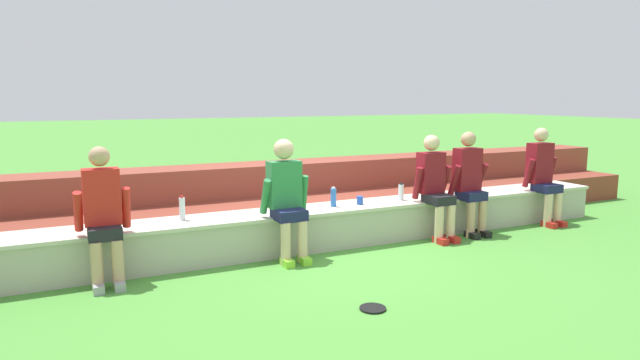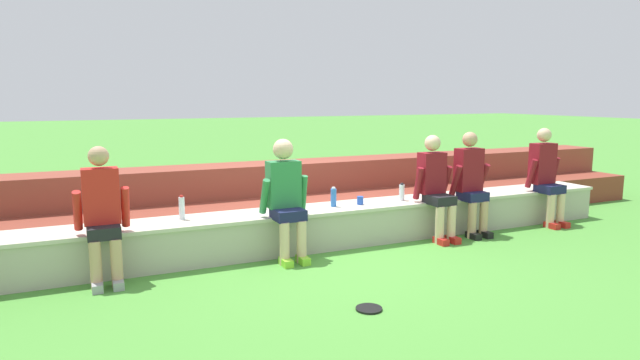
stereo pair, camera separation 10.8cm
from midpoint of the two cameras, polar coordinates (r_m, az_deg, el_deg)
ground_plane at (r=6.50m, az=0.95°, el=-7.56°), size 80.00×80.00×0.00m
stone_seating_wall at (r=6.69m, az=-0.18°, el=-4.81°), size 8.69×0.63×0.48m
brick_bleachers at (r=7.80m, az=-4.16°, el=-2.04°), size 12.31×1.33×0.88m
person_left_of_center at (r=5.67m, az=-22.44°, el=-3.25°), size 0.52×0.50×1.36m
person_center at (r=6.06m, az=-4.05°, el=-1.68°), size 0.55×0.55×1.36m
person_right_of_center at (r=7.09m, az=11.61°, el=-0.50°), size 0.51×0.58×1.34m
person_far_right at (r=7.42m, az=15.13°, el=-0.09°), size 0.53×0.47×1.37m
person_rightmost_edge at (r=8.40m, az=22.17°, el=0.62°), size 0.53×0.54×1.39m
water_bottle_mid_left at (r=6.15m, az=-14.84°, el=-2.93°), size 0.06×0.06×0.27m
water_bottle_mid_right at (r=7.16m, az=8.12°, el=-1.26°), size 0.07×0.07×0.23m
water_bottle_near_left at (r=6.68m, az=0.96°, el=-1.84°), size 0.07×0.07×0.24m
plastic_cup_left_end at (r=6.83m, az=3.78°, el=-2.16°), size 0.08×0.08×0.10m
frisbee at (r=4.84m, az=4.94°, el=-13.36°), size 0.23×0.23×0.02m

